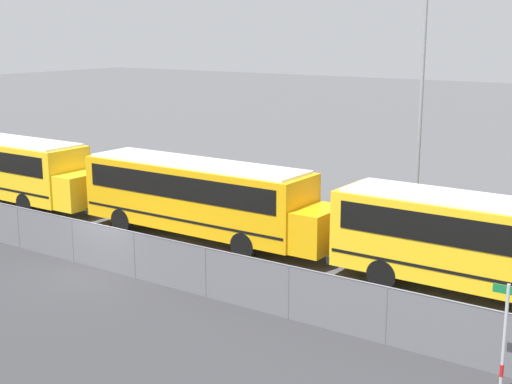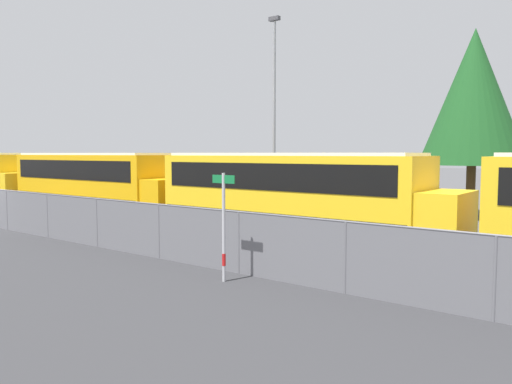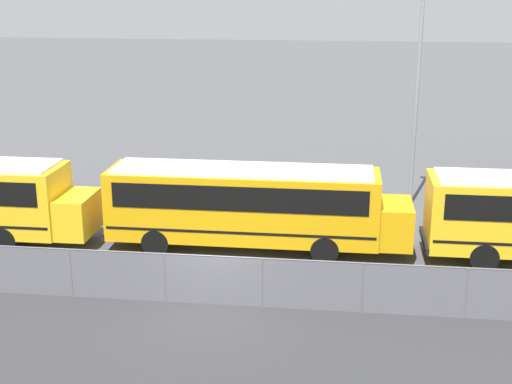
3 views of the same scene
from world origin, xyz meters
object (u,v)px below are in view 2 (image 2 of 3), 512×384
object	(u,v)px
street_sign	(224,224)
school_bus_3	(94,179)
tree_3	(474,97)
light_pole	(274,109)
school_bus_4	(292,189)

from	to	relation	value
street_sign	school_bus_3	bearing A→B (deg)	157.09
tree_3	light_pole	bearing A→B (deg)	-151.01
street_sign	tree_3	xyz separation A→B (m)	(1.45, 16.84, 4.45)
school_bus_4	street_sign	bearing A→B (deg)	-72.59
street_sign	light_pole	size ratio (longest dim) A/B	0.27
school_bus_4	light_pole	distance (m)	9.00
street_sign	tree_3	world-z (taller)	tree_3
light_pole	tree_3	xyz separation A→B (m)	(8.55, 4.74, 0.43)
school_bus_4	light_pole	bearing A→B (deg)	129.86
school_bus_4	light_pole	xyz separation A→B (m)	(-5.30, 6.34, 3.55)
school_bus_4	tree_3	distance (m)	12.22
school_bus_3	street_sign	xyz separation A→B (m)	(13.62, -5.76, -0.46)
light_pole	tree_3	world-z (taller)	light_pole
school_bus_3	tree_3	size ratio (longest dim) A/B	1.24
school_bus_4	street_sign	world-z (taller)	school_bus_4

